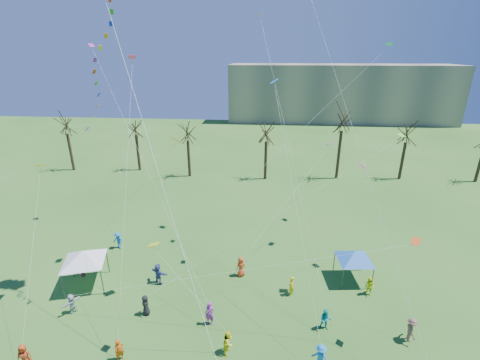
# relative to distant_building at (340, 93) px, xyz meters

# --- Properties ---
(distant_building) EXTENTS (60.00, 14.00, 15.00)m
(distant_building) POSITION_rel_distant_building_xyz_m (0.00, 0.00, 0.00)
(distant_building) COLOR gray
(distant_building) RESTS_ON ground
(bare_tree_row) EXTENTS (68.24, 7.49, 11.60)m
(bare_tree_row) POSITION_rel_distant_building_xyz_m (-19.58, -46.68, -0.54)
(bare_tree_row) COLOR black
(bare_tree_row) RESTS_ON ground
(big_box_kite) EXTENTS (5.52, 6.57, 24.24)m
(big_box_kite) POSITION_rel_distant_building_xyz_m (-29.68, -74.73, 9.84)
(big_box_kite) COLOR red
(big_box_kite) RESTS_ON ground
(canopy_tent_white) EXTENTS (4.28, 4.28, 3.36)m
(canopy_tent_white) POSITION_rel_distant_building_xyz_m (-33.93, -74.22, -4.65)
(canopy_tent_white) COLOR #3F3F44
(canopy_tent_white) RESTS_ON ground
(canopy_tent_blue) EXTENTS (3.78, 3.78, 2.85)m
(canopy_tent_blue) POSITION_rel_distant_building_xyz_m (-11.70, -71.57, -5.09)
(canopy_tent_blue) COLOR #3F3F44
(canopy_tent_blue) RESTS_ON ground
(festival_crowd) EXTENTS (26.50, 14.32, 1.84)m
(festival_crowd) POSITION_rel_distant_building_xyz_m (-22.65, -76.33, -6.64)
(festival_crowd) COLOR #B73716
(festival_crowd) RESTS_ON ground
(small_kites_aloft) EXTENTS (29.02, 20.01, 35.00)m
(small_kites_aloft) POSITION_rel_distant_building_xyz_m (-20.66, -70.32, 5.46)
(small_kites_aloft) COLOR #FFB50D
(small_kites_aloft) RESTS_ON ground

